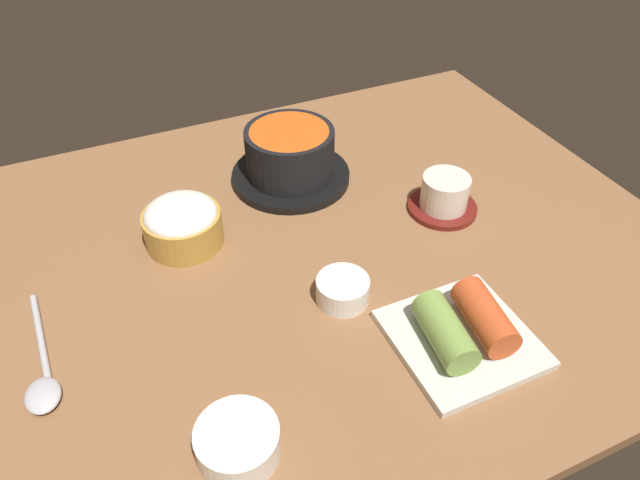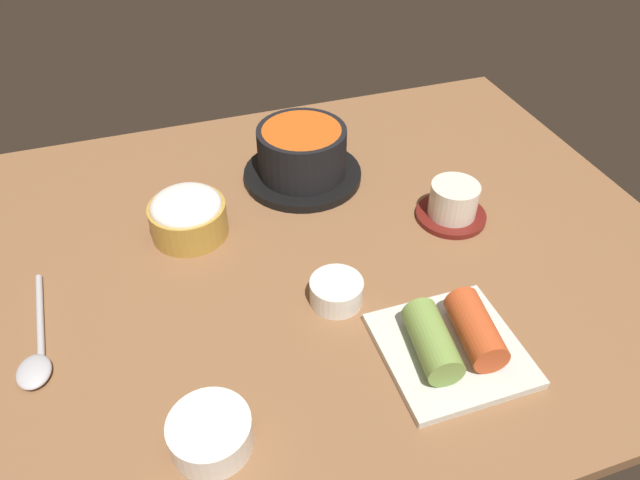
% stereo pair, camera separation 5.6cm
% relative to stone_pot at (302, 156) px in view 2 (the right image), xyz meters
% --- Properties ---
extents(dining_table, '(1.00, 0.76, 0.02)m').
position_rel_stone_pot_xyz_m(dining_table, '(-0.05, -0.16, -0.05)').
color(dining_table, brown).
rests_on(dining_table, ground).
extents(stone_pot, '(0.18, 0.18, 0.08)m').
position_rel_stone_pot_xyz_m(stone_pot, '(0.00, 0.00, 0.00)').
color(stone_pot, black).
rests_on(stone_pot, dining_table).
extents(rice_bowl, '(0.10, 0.10, 0.07)m').
position_rel_stone_pot_xyz_m(rice_bowl, '(-0.18, -0.08, -0.01)').
color(rice_bowl, '#B78C38').
rests_on(rice_bowl, dining_table).
extents(tea_cup_with_saucer, '(0.10, 0.10, 0.06)m').
position_rel_stone_pot_xyz_m(tea_cup_with_saucer, '(0.17, -0.16, -0.01)').
color(tea_cup_with_saucer, maroon).
rests_on(tea_cup_with_saucer, dining_table).
extents(banchan_cup_center, '(0.06, 0.06, 0.03)m').
position_rel_stone_pot_xyz_m(banchan_cup_center, '(-0.04, -0.26, -0.02)').
color(banchan_cup_center, white).
rests_on(banchan_cup_center, dining_table).
extents(kimchi_plate, '(0.15, 0.15, 0.05)m').
position_rel_stone_pot_xyz_m(kimchi_plate, '(0.06, -0.37, -0.02)').
color(kimchi_plate, silver).
rests_on(kimchi_plate, dining_table).
extents(side_bowl_near, '(0.08, 0.08, 0.03)m').
position_rel_stone_pot_xyz_m(side_bowl_near, '(-0.21, -0.40, -0.02)').
color(side_bowl_near, white).
rests_on(side_bowl_near, dining_table).
extents(spoon, '(0.04, 0.18, 0.01)m').
position_rel_stone_pot_xyz_m(spoon, '(-0.38, -0.24, -0.03)').
color(spoon, '#B7B7BC').
rests_on(spoon, dining_table).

